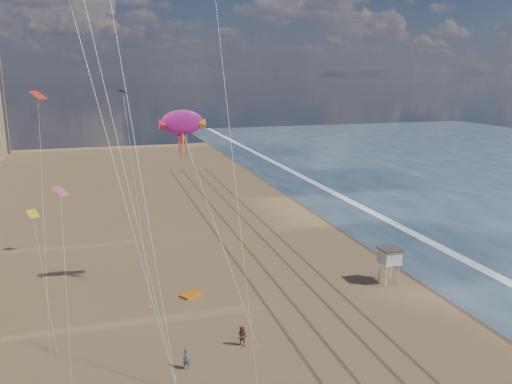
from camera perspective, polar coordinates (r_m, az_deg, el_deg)
wet_sand at (r=67.89m, az=12.96°, el=-4.09°), size 260.00×260.00×0.00m
foam at (r=70.01m, az=15.96°, el=-3.74°), size 260.00×260.00×0.00m
tracks at (r=52.75m, az=2.54°, el=-8.86°), size 7.68×120.00×0.01m
lifeguard_stand at (r=50.16m, az=15.04°, el=-7.13°), size 1.99×1.99×3.60m
grounded_kite at (r=47.29m, az=-7.38°, el=-11.54°), size 2.25×2.03×0.22m
show_kite at (r=44.11m, az=-8.43°, el=7.84°), size 4.03×6.19×19.14m
kite_flyer_a at (r=36.54m, az=-7.92°, el=-18.37°), size 0.61×0.45×1.55m
kite_flyer_b at (r=38.78m, az=-1.59°, el=-16.18°), size 0.97×0.99×1.61m
small_kites at (r=40.86m, az=-16.16°, el=11.87°), size 15.40×18.63×18.32m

